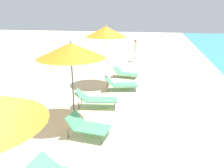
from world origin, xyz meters
TOP-DOWN VIEW (x-y plane):
  - umbrella_second at (0.14, 4.48)m, footprint 2.18×2.18m
  - lounger_second_shoreside at (0.62, 5.53)m, footprint 1.66×0.86m
  - lounger_second_inland at (0.95, 3.41)m, footprint 1.27×0.78m
  - umbrella_farthest at (0.31, 8.63)m, footprint 1.99×1.99m
  - lounger_farthest_shoreside at (1.07, 9.92)m, footprint 1.41×0.83m
  - lounger_farthest_inland at (1.18, 7.73)m, footprint 1.62×1.02m
  - person_walking_near at (1.14, 14.45)m, footprint 0.23×0.37m

SIDE VIEW (x-z plane):
  - lounger_farthest_shoreside at x=1.07m, z-range -0.03..0.54m
  - lounger_farthest_inland at x=1.18m, z-range -0.01..0.61m
  - lounger_second_inland at x=0.95m, z-range 0.01..0.64m
  - lounger_second_shoreside at x=0.62m, z-range 0.02..0.67m
  - person_walking_near at x=1.14m, z-range 0.16..1.76m
  - umbrella_second at x=0.14m, z-range 1.00..3.62m
  - umbrella_farthest at x=0.31m, z-range 1.13..4.02m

